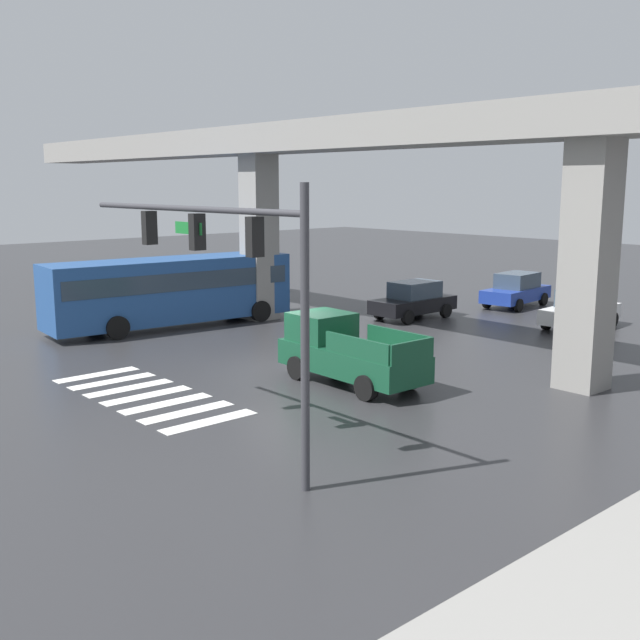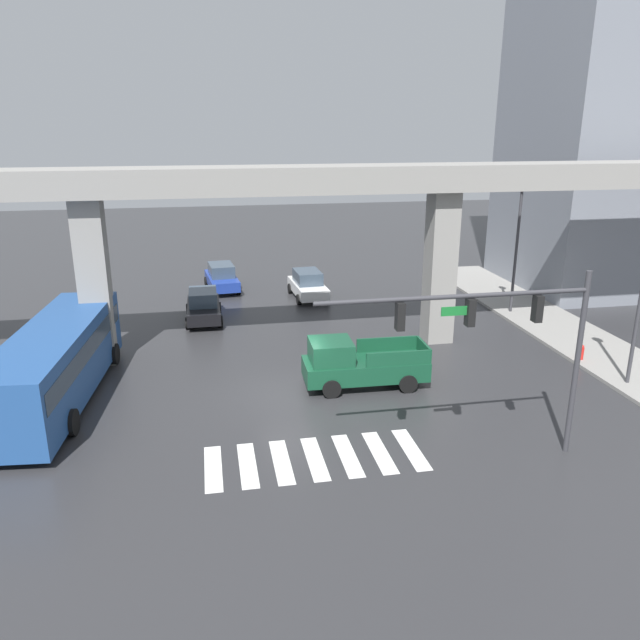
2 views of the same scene
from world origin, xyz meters
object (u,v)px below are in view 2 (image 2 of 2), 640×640
object	(u,v)px
sedan_white	(308,285)
sedan_black	(203,306)
pickup_truck	(358,364)
street_lamp_mid_block	(518,235)
city_bus	(57,360)
sedan_blue	(222,277)
fire_hydrant	(581,353)
traffic_signal_mast	(504,327)

from	to	relation	value
sedan_white	sedan_black	size ratio (longest dim) A/B	1.02
pickup_truck	street_lamp_mid_block	size ratio (longest dim) A/B	0.71
city_bus	sedan_blue	xyz separation A→B (m)	(6.87, 15.92, -0.87)
pickup_truck	sedan_white	bearing A→B (deg)	89.14
pickup_truck	street_lamp_mid_block	distance (m)	14.37
fire_hydrant	sedan_blue	bearing A→B (deg)	134.51
sedan_white	pickup_truck	bearing A→B (deg)	-90.86
sedan_white	street_lamp_mid_block	world-z (taller)	street_lamp_mid_block
sedan_white	traffic_signal_mast	xyz separation A→B (m)	(2.73, -20.32, 3.70)
pickup_truck	traffic_signal_mast	xyz separation A→B (m)	(2.94, -6.45, 3.56)
sedan_white	fire_hydrant	xyz separation A→B (m)	(10.51, -13.10, -0.42)
city_bus	fire_hydrant	distance (m)	22.63
sedan_black	fire_hydrant	world-z (taller)	sedan_black
pickup_truck	sedan_white	distance (m)	13.87
city_bus	street_lamp_mid_block	xyz separation A→B (m)	(23.00, 7.54, 2.83)
street_lamp_mid_block	sedan_black	bearing A→B (deg)	173.65
city_bus	street_lamp_mid_block	size ratio (longest dim) A/B	1.52
city_bus	traffic_signal_mast	world-z (taller)	traffic_signal_mast
city_bus	street_lamp_mid_block	bearing A→B (deg)	18.14
sedan_white	fire_hydrant	distance (m)	16.80
city_bus	traffic_signal_mast	bearing A→B (deg)	-26.24
traffic_signal_mast	street_lamp_mid_block	xyz separation A→B (m)	(8.18, 14.84, 0.01)
pickup_truck	traffic_signal_mast	world-z (taller)	traffic_signal_mast
traffic_signal_mast	fire_hydrant	world-z (taller)	traffic_signal_mast
sedan_blue	fire_hydrant	size ratio (longest dim) A/B	5.25
sedan_black	traffic_signal_mast	xyz separation A→B (m)	(9.17, -16.77, 3.70)
pickup_truck	sedan_white	size ratio (longest dim) A/B	1.17
sedan_white	traffic_signal_mast	world-z (taller)	traffic_signal_mast
city_bus	traffic_signal_mast	xyz separation A→B (m)	(14.82, -7.30, 2.83)
sedan_black	fire_hydrant	xyz separation A→B (m)	(16.96, -9.55, -0.42)
sedan_black	fire_hydrant	distance (m)	19.46
sedan_white	traffic_signal_mast	bearing A→B (deg)	-82.36
sedan_black	street_lamp_mid_block	xyz separation A→B (m)	(17.36, -1.93, 3.70)
sedan_blue	street_lamp_mid_block	xyz separation A→B (m)	(16.13, -8.39, 3.70)
sedan_blue	street_lamp_mid_block	distance (m)	18.55
sedan_black	traffic_signal_mast	size ratio (longest dim) A/B	0.50
city_bus	sedan_black	xyz separation A→B (m)	(5.64, 9.47, -0.87)
pickup_truck	city_bus	size ratio (longest dim) A/B	0.47
sedan_blue	sedan_black	distance (m)	6.57
sedan_white	traffic_signal_mast	distance (m)	20.83
sedan_black	fire_hydrant	bearing A→B (deg)	-29.38
street_lamp_mid_block	sedan_blue	bearing A→B (deg)	152.53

